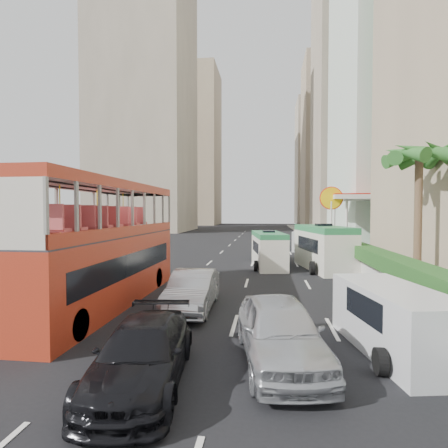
% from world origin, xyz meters
% --- Properties ---
extents(ground_plane, '(200.00, 200.00, 0.00)m').
position_xyz_m(ground_plane, '(0.00, 0.00, 0.00)').
color(ground_plane, black).
rests_on(ground_plane, ground).
extents(double_decker_bus, '(2.50, 11.00, 5.06)m').
position_xyz_m(double_decker_bus, '(-6.00, 0.00, 2.53)').
color(double_decker_bus, red).
rests_on(double_decker_bus, ground).
extents(car_silver_lane_a, '(1.69, 4.60, 1.51)m').
position_xyz_m(car_silver_lane_a, '(-2.20, -0.33, 0.00)').
color(car_silver_lane_a, '#BABCC1').
rests_on(car_silver_lane_a, ground).
extents(car_silver_lane_b, '(2.67, 5.03, 1.63)m').
position_xyz_m(car_silver_lane_b, '(1.02, -4.74, 0.00)').
color(car_silver_lane_b, '#BABCC1').
rests_on(car_silver_lane_b, ground).
extents(car_black, '(2.39, 4.82, 1.35)m').
position_xyz_m(car_black, '(-2.05, -6.23, 0.00)').
color(car_black, black).
rests_on(car_black, ground).
extents(van_asset, '(2.78, 5.21, 1.39)m').
position_xyz_m(van_asset, '(0.77, 12.99, 0.00)').
color(van_asset, silver).
rests_on(van_asset, ground).
extents(minibus_near, '(2.54, 5.62, 2.40)m').
position_xyz_m(minibus_near, '(0.78, 10.66, 1.20)').
color(minibus_near, silver).
rests_on(minibus_near, ground).
extents(minibus_far, '(3.32, 6.78, 2.88)m').
position_xyz_m(minibus_far, '(4.39, 10.16, 1.44)').
color(minibus_far, silver).
rests_on(minibus_far, ground).
extents(panel_van_near, '(2.52, 4.67, 1.77)m').
position_xyz_m(panel_van_near, '(4.12, -3.75, 0.89)').
color(panel_van_near, silver).
rests_on(panel_van_near, ground).
extents(panel_van_far, '(2.65, 5.01, 1.90)m').
position_xyz_m(panel_van_far, '(4.29, 21.88, 0.95)').
color(panel_van_far, silver).
rests_on(panel_van_far, ground).
extents(sidewalk, '(6.00, 120.00, 0.18)m').
position_xyz_m(sidewalk, '(9.00, 25.00, 0.09)').
color(sidewalk, '#99968C').
rests_on(sidewalk, ground).
extents(kerb_wall, '(0.30, 44.00, 1.00)m').
position_xyz_m(kerb_wall, '(6.20, 14.00, 0.68)').
color(kerb_wall, silver).
rests_on(kerb_wall, sidewalk).
extents(hedge, '(1.10, 44.00, 0.70)m').
position_xyz_m(hedge, '(6.20, 14.00, 1.53)').
color(hedge, '#2D6626').
rests_on(hedge, kerb_wall).
extents(palm_tree, '(0.36, 0.36, 6.40)m').
position_xyz_m(palm_tree, '(7.80, 4.00, 3.38)').
color(palm_tree, brown).
rests_on(palm_tree, sidewalk).
extents(shell_station, '(6.50, 8.00, 5.50)m').
position_xyz_m(shell_station, '(10.00, 23.00, 2.75)').
color(shell_station, silver).
rests_on(shell_station, ground).
extents(tower_stripe, '(16.00, 18.00, 58.00)m').
position_xyz_m(tower_stripe, '(18.00, 34.00, 29.00)').
color(tower_stripe, white).
rests_on(tower_stripe, ground).
extents(tower_mid, '(16.00, 16.00, 50.00)m').
position_xyz_m(tower_mid, '(18.00, 58.00, 25.00)').
color(tower_mid, tan).
rests_on(tower_mid, ground).
extents(tower_far_a, '(14.00, 14.00, 44.00)m').
position_xyz_m(tower_far_a, '(17.00, 82.00, 22.00)').
color(tower_far_a, tan).
rests_on(tower_far_a, ground).
extents(tower_far_b, '(14.00, 14.00, 40.00)m').
position_xyz_m(tower_far_b, '(17.00, 104.00, 20.00)').
color(tower_far_b, tan).
rests_on(tower_far_b, ground).
extents(tower_left_a, '(18.00, 18.00, 52.00)m').
position_xyz_m(tower_left_a, '(-24.00, 55.00, 26.00)').
color(tower_left_a, tan).
rests_on(tower_left_a, ground).
extents(tower_left_b, '(16.00, 16.00, 46.00)m').
position_xyz_m(tower_left_b, '(-22.00, 90.00, 23.00)').
color(tower_left_b, tan).
rests_on(tower_left_b, ground).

